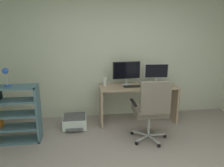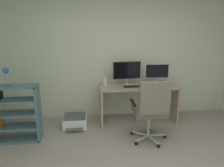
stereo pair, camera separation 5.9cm
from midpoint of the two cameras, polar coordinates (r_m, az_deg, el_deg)
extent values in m
cube|color=beige|center=(4.36, 1.79, 7.96)|extent=(5.00, 0.10, 2.63)
cube|color=tan|center=(4.09, 7.75, -0.86)|extent=(1.53, 0.57, 0.04)
cube|color=tan|center=(4.09, -2.65, -6.28)|extent=(0.04, 0.55, 0.71)
cube|color=tan|center=(4.44, 16.97, -5.22)|extent=(0.04, 0.55, 0.71)
cylinder|color=#B2B5B7|center=(4.14, 4.51, -0.25)|extent=(0.18, 0.18, 0.01)
cylinder|color=#B2B5B7|center=(4.12, 4.53, 0.69)|extent=(0.03, 0.03, 0.13)
cube|color=black|center=(4.08, 4.59, 3.71)|extent=(0.56, 0.09, 0.34)
cube|color=black|center=(4.06, 4.67, 3.66)|extent=(0.52, 0.06, 0.31)
cylinder|color=#B2B5B7|center=(4.30, 12.59, -0.01)|extent=(0.18, 0.18, 0.01)
cylinder|color=#B2B5B7|center=(4.28, 12.64, 0.89)|extent=(0.03, 0.03, 0.13)
cube|color=#B7BABC|center=(4.25, 12.78, 3.45)|extent=(0.49, 0.08, 0.29)
cube|color=black|center=(4.23, 12.85, 3.39)|extent=(0.45, 0.04, 0.26)
cube|color=black|center=(3.98, 6.13, -0.82)|extent=(0.34, 0.14, 0.02)
cube|color=black|center=(4.06, 9.73, -0.53)|extent=(0.07, 0.10, 0.03)
cylinder|color=silver|center=(4.01, -1.53, 0.48)|extent=(0.07, 0.07, 0.17)
cube|color=#B7BABC|center=(3.70, 12.74, -13.78)|extent=(0.30, 0.04, 0.02)
sphere|color=black|center=(3.77, 14.94, -14.08)|extent=(0.06, 0.06, 0.06)
cube|color=#B7BABC|center=(3.79, 10.53, -12.94)|extent=(0.13, 0.29, 0.02)
sphere|color=black|center=(3.94, 10.59, -12.48)|extent=(0.06, 0.06, 0.06)
cube|color=#B7BABC|center=(3.70, 8.20, -13.52)|extent=(0.26, 0.21, 0.02)
sphere|color=black|center=(3.77, 6.02, -13.59)|extent=(0.06, 0.06, 0.06)
cube|color=#B7BABC|center=(3.55, 8.89, -14.82)|extent=(0.26, 0.20, 0.02)
sphere|color=black|center=(3.47, 7.22, -16.25)|extent=(0.06, 0.06, 0.06)
cube|color=#B7BABC|center=(3.55, 11.83, -14.98)|extent=(0.12, 0.30, 0.02)
sphere|color=black|center=(3.47, 13.28, -16.59)|extent=(0.06, 0.06, 0.06)
cylinder|color=#B7BABC|center=(3.57, 10.58, -11.17)|extent=(0.04, 0.04, 0.40)
cube|color=#70685B|center=(3.47, 10.77, -7.44)|extent=(0.51, 0.49, 0.10)
cube|color=#70685B|center=(3.13, 12.40, -4.05)|extent=(0.47, 0.08, 0.51)
cube|color=black|center=(3.36, 6.40, -5.31)|extent=(0.05, 0.34, 0.03)
cube|color=black|center=(3.51, 15.17, -4.87)|extent=(0.05, 0.34, 0.03)
cube|color=slate|center=(3.64, -19.34, -7.70)|extent=(0.03, 0.31, 0.95)
cube|color=slate|center=(3.63, -26.72, -0.83)|extent=(0.91, 0.31, 0.03)
cube|color=slate|center=(3.94, -25.22, -13.90)|extent=(0.91, 0.31, 0.03)
cube|color=slate|center=(3.85, -25.58, -10.84)|extent=(0.85, 0.31, 0.03)
cube|color=slate|center=(3.76, -25.95, -7.64)|extent=(0.85, 0.31, 0.03)
cube|color=slate|center=(3.69, -26.33, -4.30)|extent=(0.85, 0.31, 0.03)
cube|color=orange|center=(3.87, -28.34, -9.45)|extent=(0.05, 0.22, 0.16)
cylinder|color=#244EB6|center=(3.62, -26.52, -0.46)|extent=(0.11, 0.11, 0.02)
cylinder|color=silver|center=(3.59, -26.70, 1.20)|extent=(0.01, 0.01, 0.20)
sphere|color=#244EB6|center=(3.57, -27.08, 3.19)|extent=(0.09, 0.09, 0.09)
cube|color=silver|center=(4.08, -9.81, -10.43)|extent=(0.44, 0.40, 0.20)
cube|color=#4C4C51|center=(4.04, -9.88, -8.98)|extent=(0.41, 0.37, 0.02)
cube|color=#4C4C51|center=(3.88, -9.96, -12.42)|extent=(0.31, 0.10, 0.01)
camera|label=1|loc=(0.03, -89.53, 0.12)|focal=32.84mm
camera|label=2|loc=(0.03, 90.47, -0.12)|focal=32.84mm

